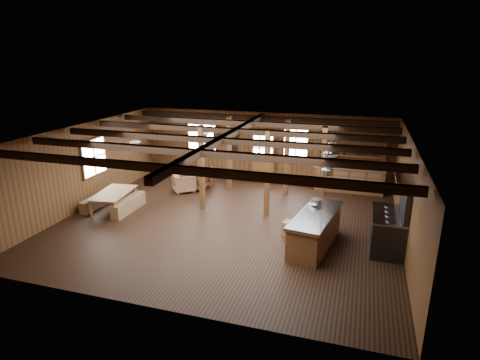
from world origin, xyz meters
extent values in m
cube|color=black|center=(0.00, 0.00, -0.01)|extent=(10.00, 9.00, 0.02)
cube|color=black|center=(0.00, 0.00, 2.81)|extent=(10.00, 9.00, 0.02)
cube|color=#533517|center=(-5.01, 0.00, 1.40)|extent=(0.02, 9.00, 2.80)
cube|color=#533517|center=(5.01, 0.00, 1.40)|extent=(0.02, 9.00, 2.80)
cube|color=#533517|center=(0.00, 4.51, 1.40)|extent=(10.00, 0.02, 2.80)
cube|color=#533517|center=(0.00, -4.51, 1.40)|extent=(10.00, 0.02, 2.80)
cube|color=black|center=(0.00, -3.50, 2.68)|extent=(9.80, 0.12, 0.18)
cube|color=black|center=(0.00, -2.00, 2.68)|extent=(9.80, 0.12, 0.18)
cube|color=black|center=(0.00, -0.50, 2.68)|extent=(9.80, 0.12, 0.18)
cube|color=black|center=(0.00, 1.00, 2.68)|extent=(9.80, 0.12, 0.18)
cube|color=black|center=(0.00, 2.50, 2.68)|extent=(9.80, 0.12, 0.18)
cube|color=black|center=(0.00, 3.80, 2.68)|extent=(9.80, 0.12, 0.18)
cube|color=black|center=(0.00, 0.00, 2.68)|extent=(0.18, 8.82, 0.18)
cube|color=#4C2A15|center=(-1.20, 1.00, 1.40)|extent=(0.15, 0.15, 2.80)
cube|color=#4C2A15|center=(-1.00, 3.20, 1.40)|extent=(0.15, 0.15, 2.80)
cube|color=#4C2A15|center=(1.00, 1.00, 1.40)|extent=(0.15, 0.15, 2.80)
cube|color=#4C2A15|center=(1.20, 3.20, 1.40)|extent=(0.15, 0.15, 2.80)
cube|color=#4C2A15|center=(2.60, 2.00, 1.40)|extent=(0.15, 0.15, 2.80)
cube|color=brown|center=(0.00, 4.45, 0.55)|extent=(0.90, 0.06, 1.10)
cube|color=#4C2A15|center=(-0.48, 4.45, 1.05)|extent=(0.06, 0.08, 2.10)
cube|color=#4C2A15|center=(0.48, 4.45, 1.05)|extent=(0.06, 0.08, 2.10)
cube|color=#4C2A15|center=(0.00, 4.45, 2.12)|extent=(1.02, 0.08, 0.06)
cube|color=white|center=(0.00, 4.45, 1.55)|extent=(0.84, 0.02, 0.90)
cube|color=white|center=(-2.60, 4.46, 1.60)|extent=(1.20, 0.02, 1.20)
cube|color=#4C2A15|center=(-2.60, 4.46, 1.60)|extent=(1.32, 0.06, 1.32)
cube|color=white|center=(1.30, 4.46, 1.60)|extent=(0.90, 0.02, 1.20)
cube|color=#4C2A15|center=(1.30, 4.46, 1.60)|extent=(1.02, 0.06, 1.32)
cube|color=white|center=(-4.96, 0.50, 1.60)|extent=(0.02, 1.20, 1.20)
cube|color=#4C2A15|center=(-4.96, 0.50, 1.60)|extent=(0.14, 1.24, 1.32)
cube|color=silver|center=(-1.30, 4.46, 1.80)|extent=(0.50, 0.03, 0.40)
cube|color=black|center=(-1.30, 4.45, 1.80)|extent=(0.55, 0.02, 0.45)
cube|color=silver|center=(-1.90, 4.46, 1.70)|extent=(0.35, 0.03, 0.45)
cube|color=black|center=(-1.90, 4.45, 1.70)|extent=(0.40, 0.02, 0.50)
cube|color=silver|center=(-1.30, 4.46, 1.30)|extent=(0.40, 0.03, 0.30)
cube|color=black|center=(-1.30, 4.45, 1.30)|extent=(0.45, 0.02, 0.35)
cube|color=brown|center=(3.40, 4.20, 0.45)|extent=(2.50, 0.55, 0.90)
cube|color=brown|center=(3.40, 4.18, 0.93)|extent=(2.55, 0.60, 0.06)
cube|color=brown|center=(3.40, 4.25, 1.40)|extent=(2.30, 0.35, 0.04)
cube|color=brown|center=(3.40, 4.25, 1.75)|extent=(2.30, 0.35, 0.04)
cube|color=brown|center=(3.40, 4.25, 2.10)|extent=(2.30, 0.35, 0.04)
cube|color=brown|center=(2.25, 4.25, 1.75)|extent=(0.04, 0.35, 1.40)
cube|color=brown|center=(4.55, 4.25, 1.75)|extent=(0.04, 0.35, 1.40)
cylinder|color=#2D2D30|center=(-3.00, 0.00, 2.58)|extent=(0.02, 0.02, 0.45)
cone|color=white|center=(-3.00, 0.00, 2.25)|extent=(0.36, 0.36, 0.22)
cylinder|color=#2D2D30|center=(-1.50, 2.00, 2.58)|extent=(0.02, 0.02, 0.45)
cone|color=white|center=(-1.50, 2.00, 2.25)|extent=(0.36, 0.36, 0.22)
cylinder|color=#2D2D30|center=(2.95, 0.30, 2.55)|extent=(0.04, 3.00, 0.04)
cylinder|color=#2D2D30|center=(2.99, -1.05, 2.40)|extent=(0.01, 0.01, 0.29)
cylinder|color=#AEB0B5|center=(2.99, -1.05, 2.19)|extent=(0.28, 0.28, 0.14)
cylinder|color=#2D2D30|center=(3.04, -0.71, 2.46)|extent=(0.01, 0.01, 0.18)
cylinder|color=#2D2D30|center=(3.04, -0.71, 2.30)|extent=(0.23, 0.23, 0.14)
cylinder|color=#2D2D30|center=(2.94, -0.38, 2.44)|extent=(0.01, 0.01, 0.22)
cylinder|color=#AEB0B5|center=(2.94, -0.38, 2.26)|extent=(0.20, 0.20, 0.14)
cylinder|color=#2D2D30|center=(3.03, -0.04, 2.45)|extent=(0.01, 0.01, 0.20)
cylinder|color=#2D2D30|center=(3.03, -0.04, 2.28)|extent=(0.28, 0.28, 0.14)
cylinder|color=#2D2D30|center=(2.87, 0.30, 2.46)|extent=(0.01, 0.01, 0.19)
cylinder|color=#AEB0B5|center=(2.87, 0.30, 2.29)|extent=(0.22, 0.22, 0.14)
cylinder|color=#2D2D30|center=(2.93, 0.64, 2.45)|extent=(0.01, 0.01, 0.20)
cylinder|color=#2D2D30|center=(2.93, 0.64, 2.28)|extent=(0.22, 0.22, 0.14)
cylinder|color=#2D2D30|center=(2.87, 0.98, 2.44)|extent=(0.01, 0.01, 0.21)
cylinder|color=#AEB0B5|center=(2.87, 0.98, 2.27)|extent=(0.25, 0.25, 0.14)
cylinder|color=#2D2D30|center=(3.02, 1.31, 2.40)|extent=(0.01, 0.01, 0.29)
cylinder|color=#2D2D30|center=(3.02, 1.31, 2.19)|extent=(0.22, 0.22, 0.14)
cylinder|color=#2D2D30|center=(2.87, 1.65, 2.46)|extent=(0.01, 0.01, 0.18)
cylinder|color=#AEB0B5|center=(2.87, 1.65, 2.30)|extent=(0.25, 0.25, 0.14)
cube|color=brown|center=(2.74, -0.74, 0.43)|extent=(1.17, 2.50, 0.86)
cube|color=#AEB0B5|center=(2.74, -0.74, 0.90)|extent=(1.26, 2.61, 0.08)
cylinder|color=#2D2D30|center=(2.74, -1.34, 0.90)|extent=(0.44, 0.44, 0.06)
cylinder|color=#AEB0B5|center=(2.94, -1.34, 1.05)|extent=(0.03, 0.03, 0.30)
cube|color=brown|center=(2.01, -0.28, 0.21)|extent=(0.54, 0.44, 0.42)
cube|color=#2D2D30|center=(4.60, -0.31, 0.48)|extent=(0.85, 1.60, 0.96)
cube|color=#AEB0B5|center=(4.60, -0.31, 0.98)|extent=(0.87, 1.62, 0.04)
cube|color=#2D2D30|center=(4.92, -0.31, 1.54)|extent=(0.12, 1.60, 1.06)
cube|color=#AEB0B5|center=(4.80, -0.31, 2.07)|extent=(0.40, 1.70, 0.05)
imported|color=#956C43|center=(-3.90, -0.03, 0.31)|extent=(1.20, 1.86, 0.61)
cube|color=brown|center=(-4.65, -0.03, 0.20)|extent=(0.27, 1.44, 0.40)
cube|color=brown|center=(-3.40, -0.03, 0.23)|extent=(0.31, 1.64, 0.45)
imported|color=brown|center=(-2.14, 3.29, 0.35)|extent=(0.95, 0.97, 0.70)
imported|color=brown|center=(-2.20, 2.82, 0.38)|extent=(0.90, 0.92, 0.76)
imported|color=#9C6D47|center=(-2.51, 2.36, 0.35)|extent=(1.07, 1.07, 0.70)
cylinder|color=#AEB0B5|center=(2.68, -0.08, 1.03)|extent=(0.30, 0.30, 0.18)
imported|color=silver|center=(2.60, -0.19, 0.97)|extent=(0.30, 0.30, 0.06)
camera|label=1|loc=(3.74, -10.68, 4.94)|focal=30.00mm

